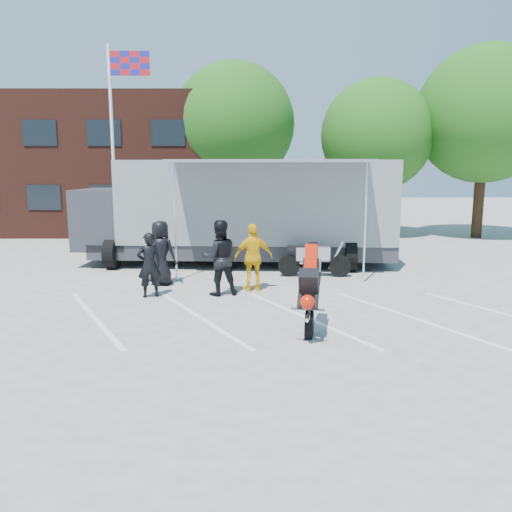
{
  "coord_description": "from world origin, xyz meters",
  "views": [
    {
      "loc": [
        -0.93,
        -9.94,
        3.32
      ],
      "look_at": [
        -0.91,
        1.66,
        1.3
      ],
      "focal_mm": 35.0,
      "sensor_mm": 36.0,
      "label": 1
    }
  ],
  "objects_px": {
    "tree_mid": "(377,136)",
    "spectator_hivis": "(253,257)",
    "tree_right": "(485,115)",
    "spectator_leather_a": "(161,253)",
    "parked_motorcycle": "(314,276)",
    "spectator_leather_b": "(149,265)",
    "tree_left": "(234,124)",
    "stunt_bike_rider": "(311,327)",
    "transporter_truck": "(243,264)",
    "spectator_leather_c": "(219,258)",
    "flagpole": "(118,124)"
  },
  "relations": [
    {
      "from": "tree_mid",
      "to": "spectator_hivis",
      "type": "height_order",
      "value": "tree_mid"
    },
    {
      "from": "tree_right",
      "to": "spectator_leather_a",
      "type": "distance_m",
      "value": 17.76
    },
    {
      "from": "parked_motorcycle",
      "to": "spectator_leather_b",
      "type": "bearing_deg",
      "value": 121.32
    },
    {
      "from": "tree_left",
      "to": "stunt_bike_rider",
      "type": "xyz_separation_m",
      "value": [
        2.27,
        -15.72,
        -5.57
      ]
    },
    {
      "from": "transporter_truck",
      "to": "spectator_hivis",
      "type": "distance_m",
      "value": 4.05
    },
    {
      "from": "stunt_bike_rider",
      "to": "tree_mid",
      "type": "bearing_deg",
      "value": 82.45
    },
    {
      "from": "spectator_leather_b",
      "to": "spectator_hivis",
      "type": "distance_m",
      "value": 2.81
    },
    {
      "from": "tree_left",
      "to": "stunt_bike_rider",
      "type": "bearing_deg",
      "value": -81.79
    },
    {
      "from": "spectator_leather_a",
      "to": "parked_motorcycle",
      "type": "bearing_deg",
      "value": -148.04
    },
    {
      "from": "spectator_leather_c",
      "to": "parked_motorcycle",
      "type": "bearing_deg",
      "value": -156.22
    },
    {
      "from": "flagpole",
      "to": "tree_right",
      "type": "relative_size",
      "value": 0.88
    },
    {
      "from": "flagpole",
      "to": "tree_mid",
      "type": "height_order",
      "value": "flagpole"
    },
    {
      "from": "parked_motorcycle",
      "to": "spectator_leather_a",
      "type": "relative_size",
      "value": 1.23
    },
    {
      "from": "parked_motorcycle",
      "to": "spectator_leather_c",
      "type": "height_order",
      "value": "spectator_leather_c"
    },
    {
      "from": "transporter_truck",
      "to": "spectator_leather_a",
      "type": "bearing_deg",
      "value": -122.65
    },
    {
      "from": "flagpole",
      "to": "spectator_hivis",
      "type": "height_order",
      "value": "flagpole"
    },
    {
      "from": "tree_left",
      "to": "spectator_leather_c",
      "type": "distance_m",
      "value": 13.7
    },
    {
      "from": "tree_right",
      "to": "spectator_leather_c",
      "type": "distance_m",
      "value": 17.18
    },
    {
      "from": "tree_left",
      "to": "spectator_leather_c",
      "type": "relative_size",
      "value": 4.29
    },
    {
      "from": "tree_right",
      "to": "spectator_leather_b",
      "type": "height_order",
      "value": "tree_right"
    },
    {
      "from": "tree_mid",
      "to": "tree_right",
      "type": "height_order",
      "value": "tree_right"
    },
    {
      "from": "tree_right",
      "to": "stunt_bike_rider",
      "type": "distance_m",
      "value": 18.21
    },
    {
      "from": "spectator_leather_c",
      "to": "spectator_hivis",
      "type": "xyz_separation_m",
      "value": [
        0.9,
        0.48,
        -0.08
      ]
    },
    {
      "from": "flagpole",
      "to": "tree_left",
      "type": "bearing_deg",
      "value": 54.72
    },
    {
      "from": "parked_motorcycle",
      "to": "tree_left",
      "type": "bearing_deg",
      "value": 18.11
    },
    {
      "from": "tree_mid",
      "to": "spectator_leather_a",
      "type": "relative_size",
      "value": 4.1
    },
    {
      "from": "parked_motorcycle",
      "to": "spectator_leather_a",
      "type": "xyz_separation_m",
      "value": [
        -4.59,
        -1.09,
        0.94
      ]
    },
    {
      "from": "transporter_truck",
      "to": "spectator_leather_c",
      "type": "bearing_deg",
      "value": -93.66
    },
    {
      "from": "tree_mid",
      "to": "parked_motorcycle",
      "type": "distance_m",
      "value": 11.57
    },
    {
      "from": "parked_motorcycle",
      "to": "stunt_bike_rider",
      "type": "bearing_deg",
      "value": 175.34
    },
    {
      "from": "parked_motorcycle",
      "to": "spectator_leather_c",
      "type": "distance_m",
      "value": 3.76
    },
    {
      "from": "tree_left",
      "to": "parked_motorcycle",
      "type": "relative_size",
      "value": 3.73
    },
    {
      "from": "spectator_leather_a",
      "to": "tree_right",
      "type": "bearing_deg",
      "value": -124.57
    },
    {
      "from": "transporter_truck",
      "to": "spectator_hivis",
      "type": "xyz_separation_m",
      "value": [
        0.39,
        -3.92,
        0.93
      ]
    },
    {
      "from": "tree_right",
      "to": "spectator_leather_a",
      "type": "height_order",
      "value": "tree_right"
    },
    {
      "from": "tree_mid",
      "to": "tree_left",
      "type": "bearing_deg",
      "value": 171.87
    },
    {
      "from": "parked_motorcycle",
      "to": "spectator_hivis",
      "type": "xyz_separation_m",
      "value": [
        -1.91,
        -1.81,
        0.93
      ]
    },
    {
      "from": "tree_right",
      "to": "spectator_leather_c",
      "type": "height_order",
      "value": "tree_right"
    },
    {
      "from": "tree_right",
      "to": "transporter_truck",
      "type": "height_order",
      "value": "tree_right"
    },
    {
      "from": "tree_right",
      "to": "spectator_leather_b",
      "type": "bearing_deg",
      "value": -139.61
    },
    {
      "from": "flagpole",
      "to": "tree_left",
      "type": "height_order",
      "value": "tree_left"
    },
    {
      "from": "tree_left",
      "to": "stunt_bike_rider",
      "type": "relative_size",
      "value": 4.23
    },
    {
      "from": "spectator_hivis",
      "to": "spectator_leather_c",
      "type": "bearing_deg",
      "value": 12.8
    },
    {
      "from": "spectator_leather_b",
      "to": "spectator_leather_a",
      "type": "bearing_deg",
      "value": -112.22
    },
    {
      "from": "spectator_leather_a",
      "to": "spectator_hivis",
      "type": "distance_m",
      "value": 2.78
    },
    {
      "from": "spectator_leather_a",
      "to": "spectator_leather_b",
      "type": "xyz_separation_m",
      "value": [
        -0.03,
        -1.43,
        -0.08
      ]
    },
    {
      "from": "spectator_leather_b",
      "to": "spectator_hivis",
      "type": "height_order",
      "value": "spectator_hivis"
    },
    {
      "from": "tree_mid",
      "to": "stunt_bike_rider",
      "type": "height_order",
      "value": "tree_mid"
    },
    {
      "from": "spectator_leather_c",
      "to": "stunt_bike_rider",
      "type": "bearing_deg",
      "value": 112.09
    },
    {
      "from": "tree_right",
      "to": "parked_motorcycle",
      "type": "relative_size",
      "value": 3.94
    }
  ]
}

